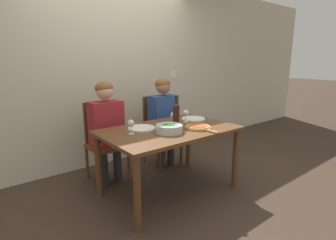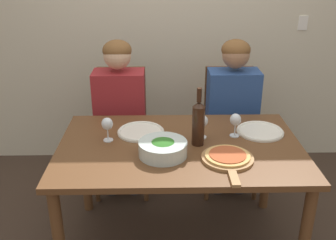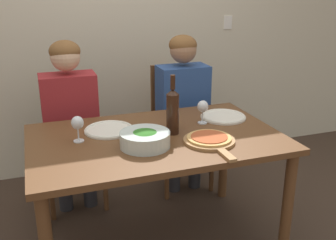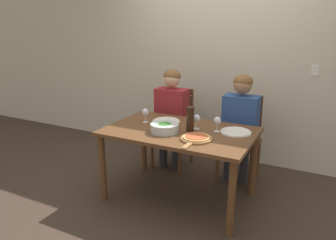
% 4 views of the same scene
% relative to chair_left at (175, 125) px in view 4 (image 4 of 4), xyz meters
% --- Properties ---
extents(ground_plane, '(40.00, 40.00, 0.00)m').
position_rel_chair_left_xyz_m(ground_plane, '(0.42, -0.77, -0.52)').
color(ground_plane, '#3D2D23').
extents(back_wall, '(10.00, 0.06, 2.70)m').
position_rel_chair_left_xyz_m(back_wall, '(0.42, 0.51, 0.83)').
color(back_wall, beige).
rests_on(back_wall, ground).
extents(dining_table, '(1.46, 0.92, 0.75)m').
position_rel_chair_left_xyz_m(dining_table, '(0.42, -0.77, 0.13)').
color(dining_table, brown).
rests_on(dining_table, ground).
extents(chair_left, '(0.42, 0.42, 0.98)m').
position_rel_chair_left_xyz_m(chair_left, '(0.00, 0.00, 0.00)').
color(chair_left, brown).
rests_on(chair_left, ground).
extents(chair_right, '(0.42, 0.42, 0.98)m').
position_rel_chair_left_xyz_m(chair_right, '(0.86, 0.00, 0.00)').
color(chair_right, brown).
rests_on(chair_right, ground).
extents(person_woman, '(0.47, 0.51, 1.23)m').
position_rel_chair_left_xyz_m(person_woman, '(-0.00, -0.12, 0.22)').
color(person_woman, '#28282D').
rests_on(person_woman, ground).
extents(person_man, '(0.47, 0.51, 1.23)m').
position_rel_chair_left_xyz_m(person_man, '(0.86, -0.12, 0.22)').
color(person_man, '#28282D').
rests_on(person_man, ground).
extents(wine_bottle, '(0.07, 0.07, 0.36)m').
position_rel_chair_left_xyz_m(wine_bottle, '(0.53, -0.76, 0.37)').
color(wine_bottle, black).
rests_on(wine_bottle, dining_table).
extents(broccoli_bowl, '(0.28, 0.28, 0.09)m').
position_rel_chair_left_xyz_m(broccoli_bowl, '(0.32, -0.90, 0.27)').
color(broccoli_bowl, silver).
rests_on(broccoli_bowl, dining_table).
extents(dinner_plate_left, '(0.30, 0.30, 0.02)m').
position_rel_chair_left_xyz_m(dinner_plate_left, '(0.18, -0.60, 0.23)').
color(dinner_plate_left, silver).
rests_on(dinner_plate_left, dining_table).
extents(dinner_plate_right, '(0.30, 0.30, 0.02)m').
position_rel_chair_left_xyz_m(dinner_plate_right, '(0.95, -0.61, 0.23)').
color(dinner_plate_right, silver).
rests_on(dinner_plate_right, dining_table).
extents(pizza_on_board, '(0.29, 0.43, 0.04)m').
position_rel_chair_left_xyz_m(pizza_on_board, '(0.68, -0.97, 0.24)').
color(pizza_on_board, '#9E7042').
rests_on(pizza_on_board, dining_table).
extents(wine_glass_left, '(0.07, 0.07, 0.15)m').
position_rel_chair_left_xyz_m(wine_glass_left, '(-0.01, -0.70, 0.33)').
color(wine_glass_left, silver).
rests_on(wine_glass_left, dining_table).
extents(wine_glass_right, '(0.07, 0.07, 0.15)m').
position_rel_chair_left_xyz_m(wine_glass_right, '(0.77, -0.66, 0.33)').
color(wine_glass_right, silver).
rests_on(wine_glass_right, dining_table).
extents(wine_glass_centre, '(0.07, 0.07, 0.15)m').
position_rel_chair_left_xyz_m(wine_glass_centre, '(0.56, -0.67, 0.33)').
color(wine_glass_centre, silver).
rests_on(wine_glass_centre, dining_table).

